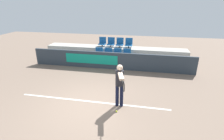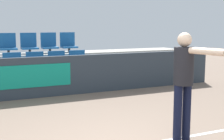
# 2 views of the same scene
# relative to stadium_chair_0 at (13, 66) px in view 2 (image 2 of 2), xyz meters

# --- Properties ---
(barrier_wall) EXTENTS (9.49, 0.14, 1.00)m
(barrier_wall) POSITION_rel_stadium_chair_0_xyz_m (0.85, -0.67, -0.22)
(barrier_wall) COLOR #2D3842
(barrier_wall) RESTS_ON ground
(bleacher_tier_front) EXTENTS (9.09, 0.94, 0.48)m
(bleacher_tier_front) POSITION_rel_stadium_chair_0_xyz_m (0.88, -0.12, -0.49)
(bleacher_tier_front) COLOR #ADA89E
(bleacher_tier_front) RESTS_ON ground
(bleacher_tier_middle) EXTENTS (9.09, 0.94, 0.95)m
(bleacher_tier_middle) POSITION_rel_stadium_chair_0_xyz_m (0.88, 0.81, -0.25)
(bleacher_tier_middle) COLOR #ADA89E
(bleacher_tier_middle) RESTS_ON ground
(stadium_chair_0) EXTENTS (0.46, 0.39, 0.59)m
(stadium_chair_0) POSITION_rel_stadium_chair_0_xyz_m (0.00, 0.00, 0.00)
(stadium_chair_0) COLOR #333333
(stadium_chair_0) RESTS_ON bleacher_tier_front
(stadium_chair_1) EXTENTS (0.46, 0.39, 0.59)m
(stadium_chair_1) POSITION_rel_stadium_chair_0_xyz_m (0.58, 0.00, 0.00)
(stadium_chair_1) COLOR #333333
(stadium_chair_1) RESTS_ON bleacher_tier_front
(stadium_chair_2) EXTENTS (0.46, 0.39, 0.59)m
(stadium_chair_2) POSITION_rel_stadium_chair_0_xyz_m (1.17, 0.00, 0.00)
(stadium_chair_2) COLOR #333333
(stadium_chair_2) RESTS_ON bleacher_tier_front
(stadium_chair_3) EXTENTS (0.46, 0.39, 0.59)m
(stadium_chair_3) POSITION_rel_stadium_chair_0_xyz_m (1.75, 0.00, 0.00)
(stadium_chair_3) COLOR #333333
(stadium_chair_3) RESTS_ON bleacher_tier_front
(stadium_chair_4) EXTENTS (0.46, 0.39, 0.59)m
(stadium_chair_4) POSITION_rel_stadium_chair_0_xyz_m (0.00, 0.94, 0.48)
(stadium_chair_4) COLOR #333333
(stadium_chair_4) RESTS_ON bleacher_tier_middle
(stadium_chair_5) EXTENTS (0.46, 0.39, 0.59)m
(stadium_chair_5) POSITION_rel_stadium_chair_0_xyz_m (0.58, 0.94, 0.48)
(stadium_chair_5) COLOR #333333
(stadium_chair_5) RESTS_ON bleacher_tier_middle
(stadium_chair_6) EXTENTS (0.46, 0.39, 0.59)m
(stadium_chair_6) POSITION_rel_stadium_chair_0_xyz_m (1.17, 0.94, 0.48)
(stadium_chair_6) COLOR #333333
(stadium_chair_6) RESTS_ON bleacher_tier_middle
(stadium_chair_7) EXTENTS (0.46, 0.39, 0.59)m
(stadium_chair_7) POSITION_rel_stadium_chair_0_xyz_m (1.75, 0.94, 0.48)
(stadium_chair_7) COLOR #333333
(stadium_chair_7) RESTS_ON bleacher_tier_middle
(tennis_player) EXTENTS (0.49, 1.43, 1.67)m
(tennis_player) POSITION_rel_stadium_chair_0_xyz_m (2.00, -4.52, 0.30)
(tennis_player) COLOR black
(tennis_player) RESTS_ON ground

